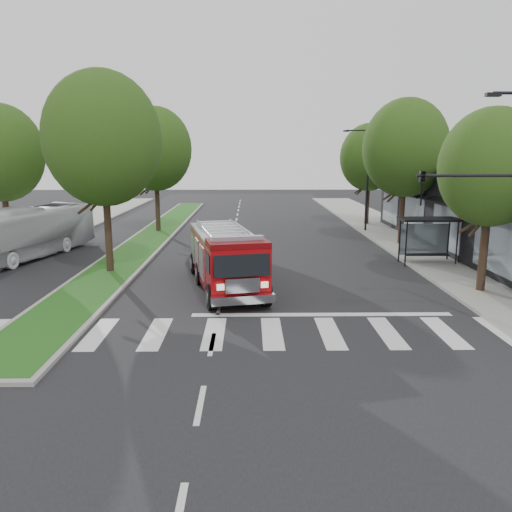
{
  "coord_description": "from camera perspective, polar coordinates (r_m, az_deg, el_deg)",
  "views": [
    {
      "loc": [
        1.22,
        -19.32,
        6.04
      ],
      "look_at": [
        1.5,
        1.56,
        1.8
      ],
      "focal_mm": 35.0,
      "sensor_mm": 36.0,
      "label": 1
    }
  ],
  "objects": [
    {
      "name": "ground",
      "position": [
        20.28,
        -4.22,
        -5.88
      ],
      "size": [
        140.0,
        140.0,
        0.0
      ],
      "primitive_type": "plane",
      "color": "black",
      "rests_on": "ground"
    },
    {
      "name": "sidewalk_right",
      "position": [
        31.98,
        19.89,
        0.03
      ],
      "size": [
        5.0,
        80.0,
        0.15
      ],
      "primitive_type": "cube",
      "color": "gray",
      "rests_on": "ground"
    },
    {
      "name": "median",
      "position": [
        38.48,
        -11.59,
        2.32
      ],
      "size": [
        3.0,
        50.0,
        0.15
      ],
      "color": "gray",
      "rests_on": "ground"
    },
    {
      "name": "bus_shelter",
      "position": [
        29.5,
        19.03,
        3.05
      ],
      "size": [
        3.2,
        1.6,
        2.61
      ],
      "color": "black",
      "rests_on": "ground"
    },
    {
      "name": "tree_right_near",
      "position": [
        23.68,
        25.29,
        9.11
      ],
      "size": [
        4.4,
        4.4,
        8.05
      ],
      "color": "black",
      "rests_on": "ground"
    },
    {
      "name": "tree_right_mid",
      "position": [
        34.87,
        16.72,
        11.74
      ],
      "size": [
        5.6,
        5.6,
        9.72
      ],
      "color": "black",
      "rests_on": "ground"
    },
    {
      "name": "tree_right_far",
      "position": [
        44.53,
        12.81,
        10.93
      ],
      "size": [
        5.0,
        5.0,
        8.73
      ],
      "color": "black",
      "rests_on": "ground"
    },
    {
      "name": "tree_median_near",
      "position": [
        26.34,
        -17.12,
        12.66
      ],
      "size": [
        5.8,
        5.8,
        10.16
      ],
      "color": "black",
      "rests_on": "ground"
    },
    {
      "name": "tree_median_far",
      "position": [
        39.98,
        -11.43,
        11.89
      ],
      "size": [
        5.6,
        5.6,
        9.72
      ],
      "color": "black",
      "rests_on": "ground"
    },
    {
      "name": "tree_left_mid",
      "position": [
        34.83,
        -27.18,
        10.43
      ],
      "size": [
        5.2,
        5.2,
        9.16
      ],
      "color": "black",
      "rests_on": "ground"
    },
    {
      "name": "streetlight_right_near",
      "position": [
        17.96,
        27.23,
        5.83
      ],
      "size": [
        4.08,
        0.22,
        8.0
      ],
      "color": "black",
      "rests_on": "ground"
    },
    {
      "name": "streetlight_right_far",
      "position": [
        40.4,
        12.43,
        8.99
      ],
      "size": [
        2.11,
        0.2,
        8.0
      ],
      "color": "black",
      "rests_on": "ground"
    },
    {
      "name": "fire_engine",
      "position": [
        22.92,
        -3.5,
        -0.29
      ],
      "size": [
        4.14,
        8.61,
        2.87
      ],
      "rotation": [
        0.0,
        0.0,
        0.21
      ],
      "color": "#620508",
      "rests_on": "ground"
    },
    {
      "name": "city_bus",
      "position": [
        32.56,
        -24.75,
        2.43
      ],
      "size": [
        4.97,
        11.19,
        3.03
      ],
      "primitive_type": "imported",
      "rotation": [
        0.0,
        0.0,
        -0.23
      ],
      "color": "silver",
      "rests_on": "ground"
    }
  ]
}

